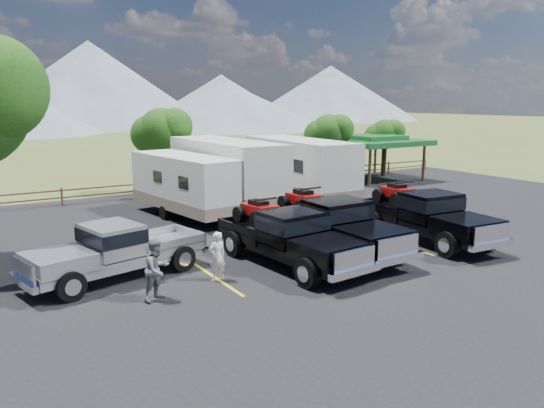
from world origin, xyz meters
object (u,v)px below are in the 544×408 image
rig_right (425,214)px  person_b (157,269)px  pavilion (373,141)px  person_a (217,256)px  rig_center (332,224)px  trailer_left (186,185)px  trailer_center (226,173)px  pickup_silver (117,250)px  trailer_right (299,170)px  rig_left (288,235)px

rig_right → person_b: bearing=-172.3°
pavilion → person_a: pavilion is taller
rig_center → person_a: rig_center is taller
pavilion → trailer_left: bearing=-163.4°
rig_right → trailer_left: 11.30m
trailer_center → person_a: 11.31m
trailer_center → pickup_silver: 11.32m
rig_center → pickup_silver: bearing=169.8°
pavilion → rig_right: (-9.62, -13.94, -1.67)m
rig_center → trailer_right: bearing=62.3°
trailer_right → trailer_left: bearing=-175.7°
trailer_right → pavilion: bearing=28.7°
rig_center → trailer_left: trailer_left is taller
rig_left → rig_right: size_ratio=0.97×
pickup_silver → rig_left: bearing=59.8°
rig_left → trailer_center: trailer_center is taller
trailer_right → person_b: trailer_right is taller
pickup_silver → pavilion: bearing=105.9°
rig_center → trailer_left: bearing=104.6°
rig_left → trailer_left: size_ratio=0.75×
rig_center → rig_right: rig_center is taller
rig_right → person_b: rig_right is taller
pavilion → rig_center: bearing=-136.3°
pavilion → person_b: 25.86m
rig_center → person_a: bearing=-173.6°
rig_center → person_a: 5.08m
pavilion → rig_left: (-16.21, -13.80, -1.71)m
pavilion → pickup_silver: pavilion is taller
rig_left → rig_right: 6.59m
rig_left → rig_center: (2.21, 0.40, 0.06)m
rig_center → person_b: (-7.22, -1.26, -0.20)m
trailer_right → person_b: 15.35m
trailer_center → pickup_silver: (-7.92, -8.04, -0.95)m
rig_right → trailer_center: (-4.14, 9.84, 0.81)m
trailer_right → pickup_silver: (-12.09, -7.45, -0.92)m
trailer_left → trailer_center: trailer_center is taller
rig_right → trailer_left: (-6.73, 9.06, 0.52)m
trailer_center → trailer_right: 4.21m
rig_center → person_b: size_ratio=3.80×
rig_right → pavilion: bearing=59.5°
rig_left → pickup_silver: rig_left is taller
pickup_silver → trailer_left: bearing=130.4°
pavilion → trailer_center: bearing=-163.4°
person_b → rig_right: bearing=-22.4°
pickup_silver → person_a: 3.27m
pavilion → trailer_left: pavilion is taller
pavilion → trailer_right: 10.71m
trailer_right → person_a: trailer_right is taller
trailer_left → person_b: 10.95m
rig_left → trailer_center: size_ratio=0.64×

